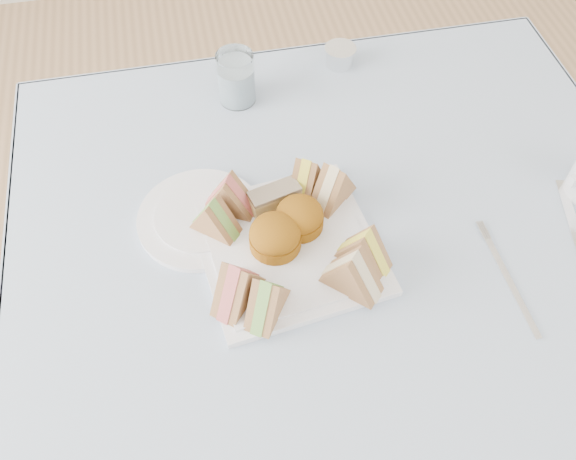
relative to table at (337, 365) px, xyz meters
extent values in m
plane|color=#9E7751|center=(0.00, 0.00, -0.37)|extent=(4.00, 4.00, 0.00)
cube|color=brown|center=(0.00, 0.00, 0.00)|extent=(0.90, 0.90, 0.74)
cube|color=silver|center=(0.00, 0.00, 0.37)|extent=(1.02, 1.02, 0.01)
cube|color=white|center=(-0.09, 0.04, 0.38)|extent=(0.29, 0.29, 0.01)
cylinder|color=#845410|center=(-0.11, 0.04, 0.41)|extent=(0.08, 0.08, 0.05)
cylinder|color=#845410|center=(-0.07, 0.07, 0.41)|extent=(0.10, 0.10, 0.05)
cube|color=tan|center=(-0.10, 0.12, 0.41)|extent=(0.08, 0.05, 0.04)
cylinder|color=white|center=(-0.21, 0.12, 0.38)|extent=(0.24, 0.24, 0.01)
cylinder|color=white|center=(-0.11, 0.39, 0.42)|extent=(0.07, 0.07, 0.10)
cylinder|color=silver|center=(0.09, 0.44, 0.39)|extent=(0.08, 0.08, 0.03)
cube|color=silver|center=(0.35, -0.01, 0.38)|extent=(0.06, 0.20, 0.00)
cube|color=silver|center=(0.21, -0.09, 0.38)|extent=(0.01, 0.17, 0.00)
camera|label=1|loc=(-0.19, -0.46, 1.13)|focal=38.00mm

